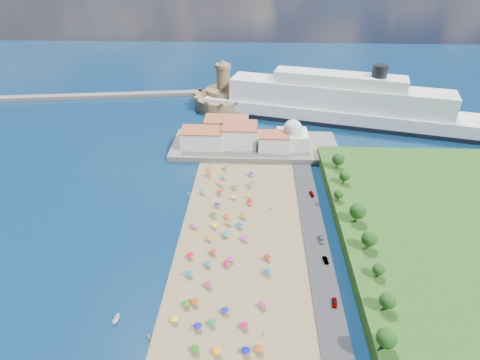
{
  "coord_description": "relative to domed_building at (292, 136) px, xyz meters",
  "views": [
    {
      "loc": [
        10.42,
        -126.13,
        97.11
      ],
      "look_at": [
        4.0,
        25.0,
        8.0
      ],
      "focal_mm": 30.0,
      "sensor_mm": 36.0,
      "label": 1
    }
  ],
  "objects": [
    {
      "name": "ground",
      "position": [
        -30.0,
        -71.0,
        -8.97
      ],
      "size": [
        700.0,
        700.0,
        0.0
      ],
      "primitive_type": "plane",
      "color": "#071938",
      "rests_on": "ground"
    },
    {
      "name": "breakwater",
      "position": [
        -140.0,
        82.0,
        -7.67
      ],
      "size": [
        199.03,
        34.77,
        2.6
      ],
      "primitive_type": "cube",
      "rotation": [
        0.0,
        0.0,
        0.14
      ],
      "color": "#59544C",
      "rests_on": "ground"
    },
    {
      "name": "beach_parasols",
      "position": [
        -31.11,
        -81.88,
        -6.83
      ],
      "size": [
        31.27,
        113.73,
        2.2
      ],
      "color": "gray",
      "rests_on": "beach"
    },
    {
      "name": "fortress",
      "position": [
        -42.0,
        67.0,
        -2.29
      ],
      "size": [
        40.0,
        40.0,
        32.4
      ],
      "color": "olive",
      "rests_on": "ground"
    },
    {
      "name": "parked_cars",
      "position": [
        6.0,
        -78.18,
        -7.62
      ],
      "size": [
        2.23,
        66.84,
        1.38
      ],
      "color": "gray",
      "rests_on": "promenade"
    },
    {
      "name": "terrace",
      "position": [
        -20.0,
        2.0,
        -7.47
      ],
      "size": [
        90.0,
        36.0,
        3.0
      ],
      "primitive_type": "cube",
      "color": "#59544C",
      "rests_on": "ground"
    },
    {
      "name": "hillside_trees",
      "position": [
        18.67,
        -76.39,
        1.2
      ],
      "size": [
        10.3,
        104.01,
        7.93
      ],
      "color": "#382314",
      "rests_on": "hillside"
    },
    {
      "name": "waterfront_buildings",
      "position": [
        -33.05,
        2.64,
        -1.1
      ],
      "size": [
        57.0,
        29.0,
        11.0
      ],
      "color": "silver",
      "rests_on": "terrace"
    },
    {
      "name": "beachgoers",
      "position": [
        -33.09,
        -70.36,
        -7.83
      ],
      "size": [
        37.29,
        93.55,
        1.86
      ],
      "color": "tan",
      "rests_on": "beach"
    },
    {
      "name": "cruise_ship",
      "position": [
        30.45,
        44.67,
        1.97
      ],
      "size": [
        169.65,
        67.83,
        36.94
      ],
      "color": "black",
      "rests_on": "ground"
    },
    {
      "name": "moored_boats",
      "position": [
        -56.45,
        -127.61,
        -8.16
      ],
      "size": [
        8.32,
        22.32,
        1.71
      ],
      "color": "white",
      "rests_on": "ground"
    },
    {
      "name": "jetty",
      "position": [
        -42.0,
        37.0,
        -7.77
      ],
      "size": [
        18.0,
        70.0,
        2.4
      ],
      "primitive_type": "cube",
      "color": "#59544C",
      "rests_on": "ground"
    },
    {
      "name": "domed_building",
      "position": [
        0.0,
        0.0,
        0.0
      ],
      "size": [
        16.0,
        16.0,
        15.0
      ],
      "color": "silver",
      "rests_on": "terrace"
    }
  ]
}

